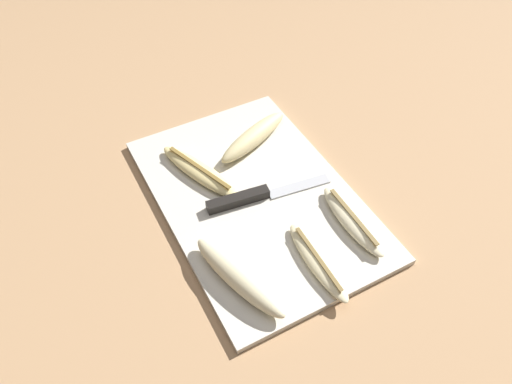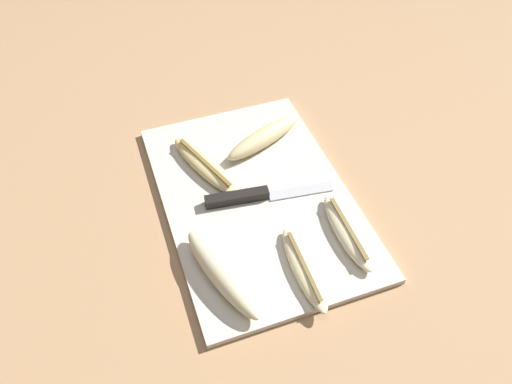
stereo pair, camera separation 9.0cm
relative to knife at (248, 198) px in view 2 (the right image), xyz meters
The scene contains 8 objects.
ground_plane 0.03m from the knife, 110.46° to the left, with size 4.00×4.00×0.00m, color tan.
cutting_board 0.02m from the knife, 110.46° to the left, with size 0.49×0.33×0.01m.
knife is the anchor object (origin of this frame).
banana_golden_short 0.11m from the knife, 153.81° to the right, with size 0.20×0.11×0.02m.
banana_pale_long 0.17m from the knife, 32.90° to the right, with size 0.20×0.10×0.03m.
banana_bright_far 0.19m from the knife, 45.62° to the left, with size 0.17×0.05×0.02m.
banana_ripe_center 0.16m from the knife, 148.80° to the left, with size 0.11×0.19×0.04m.
banana_cream_curved 0.18m from the knife, 11.44° to the left, with size 0.17×0.04×0.02m.
Camera 2 is at (0.57, -0.20, 0.69)m, focal length 35.00 mm.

